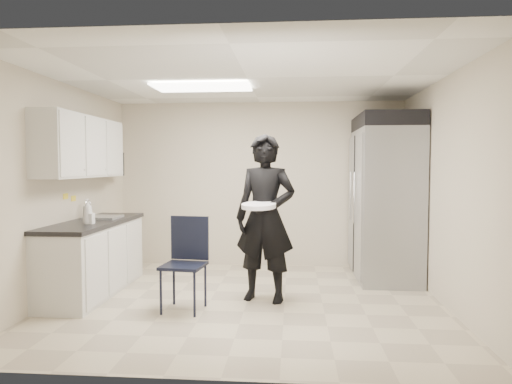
# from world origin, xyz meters

# --- Properties ---
(floor) EXTENTS (4.50, 4.50, 0.00)m
(floor) POSITION_xyz_m (0.00, 0.00, 0.00)
(floor) COLOR #C1B498
(floor) RESTS_ON ground
(ceiling) EXTENTS (4.50, 4.50, 0.00)m
(ceiling) POSITION_xyz_m (0.00, 0.00, 2.60)
(ceiling) COLOR white
(ceiling) RESTS_ON back_wall
(back_wall) EXTENTS (4.50, 0.00, 4.50)m
(back_wall) POSITION_xyz_m (0.00, 2.00, 1.30)
(back_wall) COLOR #BFB69E
(back_wall) RESTS_ON floor
(left_wall) EXTENTS (0.00, 4.00, 4.00)m
(left_wall) POSITION_xyz_m (-2.25, 0.00, 1.30)
(left_wall) COLOR #BFB69E
(left_wall) RESTS_ON floor
(right_wall) EXTENTS (0.00, 4.00, 4.00)m
(right_wall) POSITION_xyz_m (2.25, 0.00, 1.30)
(right_wall) COLOR #BFB69E
(right_wall) RESTS_ON floor
(ceiling_panel) EXTENTS (1.20, 0.60, 0.02)m
(ceiling_panel) POSITION_xyz_m (-0.60, 0.40, 2.57)
(ceiling_panel) COLOR white
(ceiling_panel) RESTS_ON ceiling
(lower_counter) EXTENTS (0.60, 1.90, 0.86)m
(lower_counter) POSITION_xyz_m (-1.95, 0.20, 0.43)
(lower_counter) COLOR silver
(lower_counter) RESTS_ON floor
(countertop) EXTENTS (0.64, 1.95, 0.05)m
(countertop) POSITION_xyz_m (-1.95, 0.20, 0.89)
(countertop) COLOR black
(countertop) RESTS_ON lower_counter
(sink) EXTENTS (0.42, 0.40, 0.14)m
(sink) POSITION_xyz_m (-1.93, 0.45, 0.87)
(sink) COLOR gray
(sink) RESTS_ON countertop
(faucet) EXTENTS (0.02, 0.02, 0.24)m
(faucet) POSITION_xyz_m (-2.13, 0.45, 1.02)
(faucet) COLOR silver
(faucet) RESTS_ON countertop
(upper_cabinets) EXTENTS (0.35, 1.80, 0.75)m
(upper_cabinets) POSITION_xyz_m (-2.08, 0.20, 1.83)
(upper_cabinets) COLOR silver
(upper_cabinets) RESTS_ON left_wall
(towel_dispenser) EXTENTS (0.22, 0.30, 0.35)m
(towel_dispenser) POSITION_xyz_m (-2.14, 1.35, 1.62)
(towel_dispenser) COLOR black
(towel_dispenser) RESTS_ON left_wall
(notice_sticker_left) EXTENTS (0.00, 0.12, 0.07)m
(notice_sticker_left) POSITION_xyz_m (-2.24, 0.10, 1.22)
(notice_sticker_left) COLOR yellow
(notice_sticker_left) RESTS_ON left_wall
(notice_sticker_right) EXTENTS (0.00, 0.12, 0.07)m
(notice_sticker_right) POSITION_xyz_m (-2.24, 0.30, 1.18)
(notice_sticker_right) COLOR yellow
(notice_sticker_right) RESTS_ON left_wall
(commercial_fridge) EXTENTS (0.80, 1.35, 2.10)m
(commercial_fridge) POSITION_xyz_m (1.83, 1.27, 1.05)
(commercial_fridge) COLOR gray
(commercial_fridge) RESTS_ON floor
(fridge_compressor) EXTENTS (0.80, 1.35, 0.20)m
(fridge_compressor) POSITION_xyz_m (1.83, 1.27, 2.20)
(fridge_compressor) COLOR black
(fridge_compressor) RESTS_ON commercial_fridge
(folding_chair) EXTENTS (0.49, 0.49, 0.99)m
(folding_chair) POSITION_xyz_m (-0.66, -0.40, 0.50)
(folding_chair) COLOR black
(folding_chair) RESTS_ON floor
(man_tuxedo) EXTENTS (0.81, 0.64, 1.96)m
(man_tuxedo) POSITION_xyz_m (0.21, 0.06, 0.98)
(man_tuxedo) COLOR black
(man_tuxedo) RESTS_ON floor
(bucket_lid) EXTENTS (0.47, 0.47, 0.05)m
(bucket_lid) POSITION_xyz_m (0.15, -0.18, 1.15)
(bucket_lid) COLOR white
(bucket_lid) RESTS_ON man_tuxedo
(soap_bottle_a) EXTENTS (0.11, 0.11, 0.30)m
(soap_bottle_a) POSITION_xyz_m (-1.88, -0.10, 1.06)
(soap_bottle_a) COLOR silver
(soap_bottle_a) RESTS_ON countertop
(soap_bottle_b) EXTENTS (0.08, 0.09, 0.19)m
(soap_bottle_b) POSITION_xyz_m (-1.85, -0.10, 1.00)
(soap_bottle_b) COLOR #A9ABB5
(soap_bottle_b) RESTS_ON countertop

